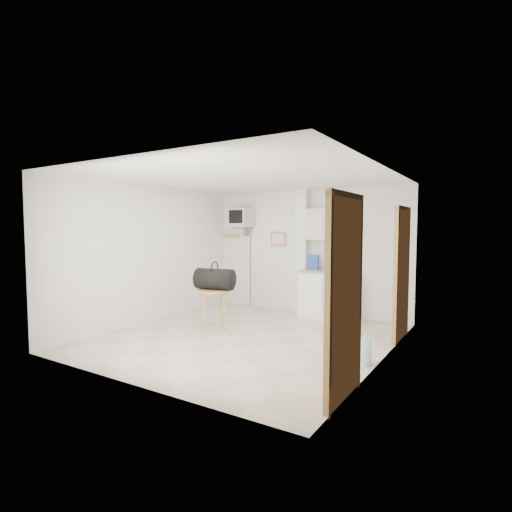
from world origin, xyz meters
The scene contains 7 objects.
ground centered at (0.00, 0.00, 0.00)m, with size 4.50×4.50×0.00m, color beige.
room_envelope centered at (0.24, 0.09, 1.54)m, with size 4.24×4.54×2.55m.
kitchenette centered at (0.57, 2.00, 0.80)m, with size 1.03×0.58×2.10m.
crt_television centered at (-1.45, 2.02, 1.94)m, with size 0.44×0.45×2.15m.
round_table centered at (-0.76, 0.15, 0.57)m, with size 0.56×0.56×0.68m.
duffel_bag centered at (-0.76, 0.19, 0.86)m, with size 0.70×0.47×0.48m.
water_bottle centered at (1.98, -0.25, 0.18)m, with size 0.13×0.13×0.40m.
Camera 1 is at (3.40, -5.17, 1.73)m, focal length 28.00 mm.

